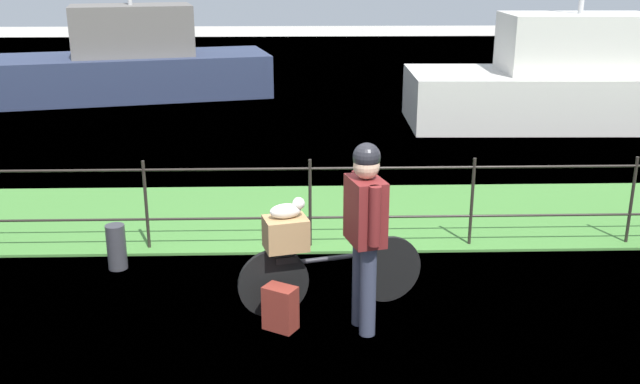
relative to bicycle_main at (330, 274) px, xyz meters
name	(u,v)px	position (x,y,z in m)	size (l,w,h in m)	color
ground_plane	(314,336)	(-0.16, -0.52, -0.34)	(60.00, 60.00, 0.00)	#B2ADA3
grass_strip	(309,216)	(-0.16, 2.50, -0.33)	(27.00, 2.40, 0.03)	#478438
harbor_water	(304,107)	(-0.16, 9.60, -0.34)	(30.00, 30.00, 0.00)	#60849E
iron_fence	(310,197)	(-0.16, 1.48, 0.26)	(18.04, 0.04, 1.03)	#28231E
bicycle_main	(330,274)	(0.00, 0.00, 0.00)	(1.70, 0.48, 0.65)	black
wooden_crate	(286,233)	(-0.40, -0.10, 0.45)	(0.37, 0.29, 0.29)	#A87F51
terrier_dog	(288,209)	(-0.37, -0.10, 0.67)	(0.32, 0.21, 0.18)	silver
cyclist_person	(365,222)	(0.28, -0.39, 0.66)	(0.35, 0.53, 1.68)	#383D51
backpack_on_paving	(280,308)	(-0.45, -0.37, -0.14)	(0.28, 0.18, 0.40)	maroon
mooring_bollard	(117,247)	(-2.19, 0.98, -0.10)	(0.20, 0.20, 0.48)	#38383D
moored_boat_near	(135,64)	(-4.08, 10.97, 0.42)	(6.47, 3.60, 3.70)	#2D3856
moored_boat_mid	(573,85)	(5.05, 7.73, 0.43)	(6.37, 2.42, 3.72)	silver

